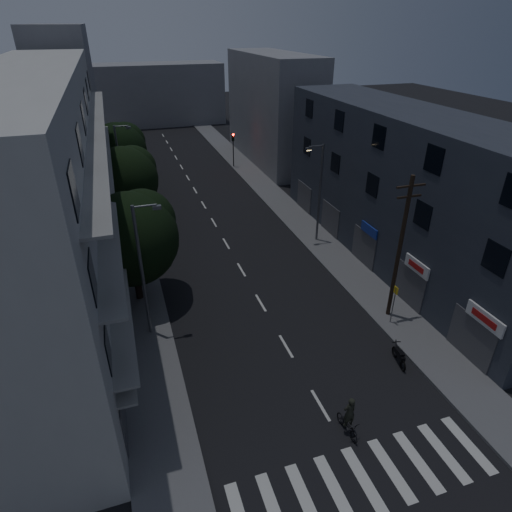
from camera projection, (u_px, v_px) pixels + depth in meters
ground at (213, 220)px, 39.77m from camera, size 160.00×160.00×0.00m
sidewalk_left at (130, 230)px, 37.69m from camera, size 3.00×90.00×0.15m
sidewalk_right at (287, 210)px, 41.78m from camera, size 3.00×90.00×0.15m
crosswalk at (364, 479)px, 17.29m from camera, size 10.90×3.00×0.01m
lane_markings at (199, 197)px, 44.97m from camera, size 0.15×60.50×0.01m
building_left at (49, 186)px, 27.31m from camera, size 7.00×36.00×14.00m
building_right at (403, 189)px, 31.23m from camera, size 6.19×28.00×11.00m
building_far_left at (70, 99)px, 51.79m from camera, size 6.00×20.00×16.00m
building_far_right at (272, 109)px, 54.06m from camera, size 6.00×20.00×13.00m
building_far_end at (153, 94)px, 74.83m from camera, size 24.00×8.00×10.00m
tree_near at (131, 235)px, 26.28m from camera, size 5.90×5.90×7.28m
tree_mid at (125, 177)px, 36.64m from camera, size 5.69×5.69×7.00m
tree_far at (119, 149)px, 44.36m from camera, size 5.80×5.80×7.17m
traffic_signal_far_right at (233, 143)px, 52.62m from camera, size 0.28×0.37×4.10m
traffic_signal_far_left at (125, 155)px, 47.74m from camera, size 0.28×0.37×4.10m
street_lamp_left_near at (143, 266)px, 23.18m from camera, size 1.51×0.25×8.00m
street_lamp_right at (319, 189)px, 33.81m from camera, size 1.51×0.25×8.00m
street_lamp_left_far at (121, 164)px, 39.64m from camera, size 1.51×0.25×8.00m
utility_pole at (400, 247)px, 24.56m from camera, size 1.80×0.24×9.00m
bus_stop_sign at (394, 298)px, 25.26m from camera, size 0.06×0.35×2.52m
motorcycle at (399, 356)px, 23.00m from camera, size 0.58×1.69×1.10m
cyclist at (348, 421)px, 18.96m from camera, size 0.69×1.68×2.08m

